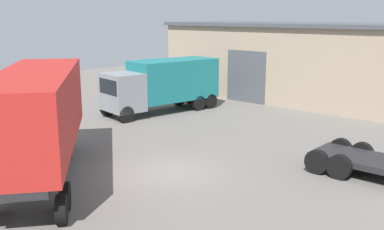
% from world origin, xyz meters
% --- Properties ---
extents(ground_plane, '(60.00, 60.00, 0.00)m').
position_xyz_m(ground_plane, '(0.00, 0.00, 0.00)').
color(ground_plane, slate).
extents(warehouse_building, '(27.41, 7.39, 5.46)m').
position_xyz_m(warehouse_building, '(0.00, 17.44, 2.74)').
color(warehouse_building, tan).
rests_on(warehouse_building, ground_plane).
extents(container_trailer_blue, '(8.88, 7.78, 4.07)m').
position_xyz_m(container_trailer_blue, '(-2.84, -3.64, 2.59)').
color(container_trailer_blue, red).
rests_on(container_trailer_blue, ground_plane).
extents(box_truck_grey, '(3.64, 7.78, 3.25)m').
position_xyz_m(box_truck_grey, '(-7.98, 7.88, 1.85)').
color(box_truck_grey, gray).
rests_on(box_truck_grey, ground_plane).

